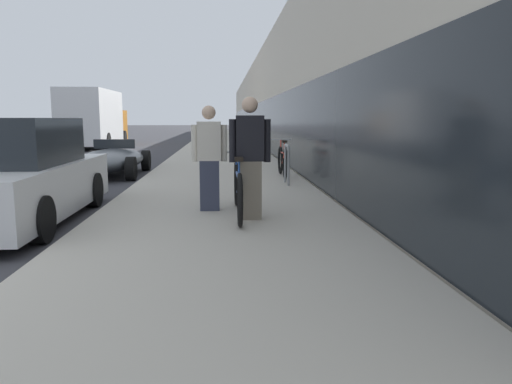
{
  "coord_description": "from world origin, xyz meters",
  "views": [
    {
      "loc": [
        4.93,
        -4.63,
        1.54
      ],
      "look_at": [
        6.14,
        13.33,
        -1.12
      ],
      "focal_mm": 35.0,
      "sensor_mm": 36.0,
      "label": 1
    }
  ],
  "objects_px": {
    "parked_sedan_curbside": "(13,176)",
    "moving_truck": "(94,119)",
    "person_rider": "(250,158)",
    "cruiser_bike_nearest": "(283,161)",
    "bike_rack_hoop": "(287,160)",
    "vintage_roadster_curbside": "(111,160)",
    "person_bystander": "(209,158)",
    "tandem_bicycle": "(238,189)"
  },
  "relations": [
    {
      "from": "person_bystander",
      "to": "moving_truck",
      "type": "distance_m",
      "value": 20.28
    },
    {
      "from": "tandem_bicycle",
      "to": "vintage_roadster_curbside",
      "type": "relative_size",
      "value": 0.55
    },
    {
      "from": "bike_rack_hoop",
      "to": "vintage_roadster_curbside",
      "type": "bearing_deg",
      "value": 143.92
    },
    {
      "from": "bike_rack_hoop",
      "to": "parked_sedan_curbside",
      "type": "bearing_deg",
      "value": -145.68
    },
    {
      "from": "person_rider",
      "to": "bike_rack_hoop",
      "type": "distance_m",
      "value": 3.84
    },
    {
      "from": "vintage_roadster_curbside",
      "to": "tandem_bicycle",
      "type": "bearing_deg",
      "value": -63.79
    },
    {
      "from": "person_rider",
      "to": "cruiser_bike_nearest",
      "type": "xyz_separation_m",
      "value": [
        1.08,
        5.13,
        -0.47
      ]
    },
    {
      "from": "bike_rack_hoop",
      "to": "parked_sedan_curbside",
      "type": "height_order",
      "value": "parked_sedan_curbside"
    },
    {
      "from": "person_bystander",
      "to": "bike_rack_hoop",
      "type": "distance_m",
      "value": 3.38
    },
    {
      "from": "person_rider",
      "to": "bike_rack_hoop",
      "type": "bearing_deg",
      "value": 74.93
    },
    {
      "from": "person_rider",
      "to": "moving_truck",
      "type": "xyz_separation_m",
      "value": [
        -7.05,
        19.92,
        0.5
      ]
    },
    {
      "from": "person_rider",
      "to": "parked_sedan_curbside",
      "type": "distance_m",
      "value": 3.54
    },
    {
      "from": "moving_truck",
      "to": "parked_sedan_curbside",
      "type": "bearing_deg",
      "value": -79.47
    },
    {
      "from": "cruiser_bike_nearest",
      "to": "vintage_roadster_curbside",
      "type": "distance_m",
      "value": 4.84
    },
    {
      "from": "tandem_bicycle",
      "to": "cruiser_bike_nearest",
      "type": "xyz_separation_m",
      "value": [
        1.24,
        4.84,
        -0.0
      ]
    },
    {
      "from": "tandem_bicycle",
      "to": "moving_truck",
      "type": "height_order",
      "value": "moving_truck"
    },
    {
      "from": "parked_sedan_curbside",
      "to": "vintage_roadster_curbside",
      "type": "bearing_deg",
      "value": 89.55
    },
    {
      "from": "cruiser_bike_nearest",
      "to": "vintage_roadster_curbside",
      "type": "relative_size",
      "value": 0.39
    },
    {
      "from": "bike_rack_hoop",
      "to": "vintage_roadster_curbside",
      "type": "relative_size",
      "value": 0.2
    },
    {
      "from": "person_bystander",
      "to": "bike_rack_hoop",
      "type": "xyz_separation_m",
      "value": [
        1.57,
        2.98,
        -0.28
      ]
    },
    {
      "from": "tandem_bicycle",
      "to": "vintage_roadster_curbside",
      "type": "distance_m",
      "value": 7.38
    },
    {
      "from": "tandem_bicycle",
      "to": "vintage_roadster_curbside",
      "type": "bearing_deg",
      "value": 116.21
    },
    {
      "from": "person_bystander",
      "to": "parked_sedan_curbside",
      "type": "relative_size",
      "value": 0.37
    },
    {
      "from": "moving_truck",
      "to": "cruiser_bike_nearest",
      "type": "bearing_deg",
      "value": -61.21
    },
    {
      "from": "tandem_bicycle",
      "to": "cruiser_bike_nearest",
      "type": "height_order",
      "value": "same"
    },
    {
      "from": "moving_truck",
      "to": "person_rider",
      "type": "bearing_deg",
      "value": -70.52
    },
    {
      "from": "tandem_bicycle",
      "to": "person_bystander",
      "type": "height_order",
      "value": "person_bystander"
    },
    {
      "from": "person_rider",
      "to": "parked_sedan_curbside",
      "type": "bearing_deg",
      "value": 169.43
    },
    {
      "from": "person_rider",
      "to": "cruiser_bike_nearest",
      "type": "distance_m",
      "value": 5.26
    },
    {
      "from": "tandem_bicycle",
      "to": "bike_rack_hoop",
      "type": "bearing_deg",
      "value": 71.28
    },
    {
      "from": "tandem_bicycle",
      "to": "cruiser_bike_nearest",
      "type": "distance_m",
      "value": 5.0
    },
    {
      "from": "parked_sedan_curbside",
      "to": "moving_truck",
      "type": "distance_m",
      "value": 19.62
    },
    {
      "from": "cruiser_bike_nearest",
      "to": "vintage_roadster_curbside",
      "type": "bearing_deg",
      "value": 158.44
    },
    {
      "from": "person_bystander",
      "to": "moving_truck",
      "type": "xyz_separation_m",
      "value": [
        -6.47,
        19.21,
        0.55
      ]
    },
    {
      "from": "moving_truck",
      "to": "person_bystander",
      "type": "bearing_deg",
      "value": -71.39
    },
    {
      "from": "person_bystander",
      "to": "parked_sedan_curbside",
      "type": "xyz_separation_m",
      "value": [
        -2.89,
        -0.06,
        -0.25
      ]
    },
    {
      "from": "cruiser_bike_nearest",
      "to": "moving_truck",
      "type": "distance_m",
      "value": 16.91
    },
    {
      "from": "parked_sedan_curbside",
      "to": "vintage_roadster_curbside",
      "type": "relative_size",
      "value": 1.01
    },
    {
      "from": "person_bystander",
      "to": "vintage_roadster_curbside",
      "type": "relative_size",
      "value": 0.37
    },
    {
      "from": "tandem_bicycle",
      "to": "moving_truck",
      "type": "distance_m",
      "value": 20.83
    },
    {
      "from": "cruiser_bike_nearest",
      "to": "person_rider",
      "type": "bearing_deg",
      "value": -101.88
    },
    {
      "from": "parked_sedan_curbside",
      "to": "moving_truck",
      "type": "height_order",
      "value": "moving_truck"
    }
  ]
}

